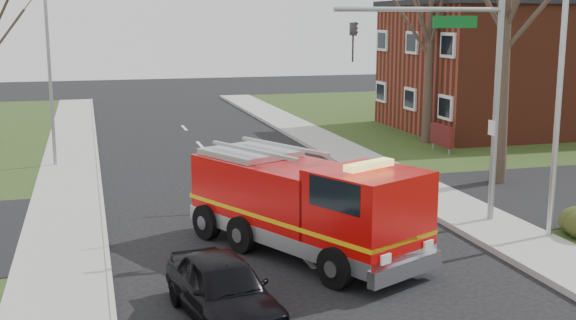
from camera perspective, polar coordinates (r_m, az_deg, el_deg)
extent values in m
plane|color=black|center=(19.43, 1.23, -7.63)|extent=(120.00, 120.00, 0.00)
cube|color=#9C9C96|center=(21.93, 17.01, -5.72)|extent=(2.40, 80.00, 0.15)
cube|color=#9C9C96|center=(18.67, -17.53, -8.71)|extent=(2.40, 80.00, 0.15)
cube|color=maroon|center=(43.22, 18.87, 6.87)|extent=(15.00, 10.00, 7.00)
cube|color=black|center=(43.14, 19.17, 11.63)|extent=(15.40, 10.40, 0.30)
cube|color=silver|center=(39.59, 9.63, 4.79)|extent=(0.12, 1.40, 1.20)
cube|color=#511313|center=(34.44, 12.02, 1.93)|extent=(0.12, 2.00, 1.00)
cylinder|color=gray|center=(33.81, 12.61, 0.96)|extent=(0.08, 0.08, 0.90)
cylinder|color=gray|center=(35.21, 11.39, 1.41)|extent=(0.08, 0.08, 0.90)
cone|color=#372A21|center=(27.89, 16.83, 10.14)|extent=(0.64, 0.64, 12.00)
cone|color=#372A21|center=(36.49, 11.17, 9.33)|extent=(0.56, 0.56, 10.50)
cylinder|color=gray|center=(22.66, 16.10, 3.46)|extent=(0.18, 0.18, 6.80)
cylinder|color=gray|center=(21.23, 10.43, 11.63)|extent=(5.20, 0.14, 0.14)
cube|color=#0C591E|center=(21.73, 13.06, 10.58)|extent=(1.40, 0.06, 0.35)
imported|color=black|center=(20.43, 5.26, 10.80)|extent=(0.22, 0.18, 1.10)
cylinder|color=#B7BABF|center=(21.31, 20.63, 4.90)|extent=(0.16, 0.16, 8.40)
cylinder|color=gray|center=(31.76, -18.25, 5.59)|extent=(0.14, 0.14, 7.00)
cube|color=#BB0908|center=(20.14, -1.02, -2.76)|extent=(4.22, 5.31, 1.92)
cube|color=#BB0908|center=(17.70, 6.34, -4.32)|extent=(3.18, 3.18, 2.19)
cube|color=#B7BABF|center=(19.56, 1.09, -5.54)|extent=(5.28, 7.45, 0.41)
cube|color=#E5B20C|center=(19.42, 1.10, -4.12)|extent=(5.29, 7.46, 0.11)
cube|color=black|center=(16.90, 8.92, -2.73)|extent=(1.90, 0.99, 0.78)
cube|color=#E5D866|center=(17.42, 6.43, -0.40)|extent=(1.45, 0.93, 0.16)
cylinder|color=black|center=(17.13, 3.80, -8.49)|extent=(0.73, 1.04, 1.00)
cylinder|color=black|center=(18.81, 8.92, -6.79)|extent=(0.73, 1.04, 1.00)
cylinder|color=black|center=(20.93, -6.43, -4.88)|extent=(0.73, 1.04, 1.00)
cylinder|color=black|center=(22.33, -1.44, -3.79)|extent=(0.73, 1.04, 1.00)
imported|color=black|center=(15.40, -5.12, -10.06)|extent=(2.29, 4.25, 1.37)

